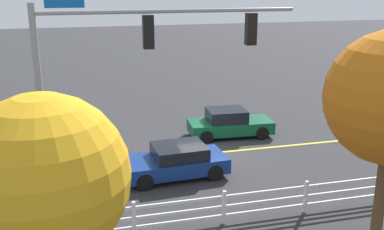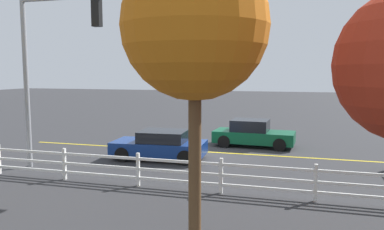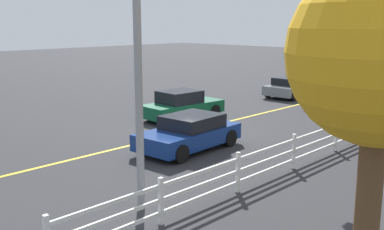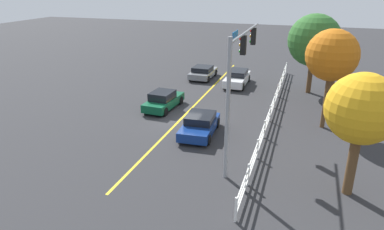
% 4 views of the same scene
% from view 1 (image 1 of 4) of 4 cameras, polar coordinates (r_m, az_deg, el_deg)
% --- Properties ---
extents(ground_plane, '(120.00, 120.00, 0.00)m').
position_cam_1_polar(ground_plane, '(20.69, 2.23, -4.83)').
color(ground_plane, '#2D2D30').
extents(lane_center_stripe, '(28.00, 0.16, 0.01)m').
position_cam_1_polar(lane_center_stripe, '(22.11, 12.23, -3.76)').
color(lane_center_stripe, gold).
rests_on(lane_center_stripe, ground_plane).
extents(signal_assembly, '(8.03, 0.38, 7.09)m').
position_cam_1_polar(signal_assembly, '(13.90, -8.80, 5.85)').
color(signal_assembly, gray).
rests_on(signal_assembly, ground_plane).
extents(car_0, '(4.22, 2.17, 1.29)m').
position_cam_1_polar(car_0, '(18.15, -2.07, -5.82)').
color(car_0, navy).
rests_on(car_0, ground_plane).
extents(car_3, '(4.23, 2.00, 1.41)m').
position_cam_1_polar(car_3, '(22.76, 4.70, -1.06)').
color(car_3, '#0C4C2D').
rests_on(car_3, ground_plane).
extents(white_rail_fence, '(26.10, 0.10, 1.15)m').
position_cam_1_polar(white_rail_fence, '(16.62, 18.57, -9.08)').
color(white_rail_fence, white).
rests_on(white_rail_fence, ground_plane).
extents(tree_1, '(3.11, 3.11, 5.72)m').
position_cam_1_polar(tree_1, '(8.63, -17.99, -7.82)').
color(tree_1, brown).
rests_on(tree_1, ground_plane).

